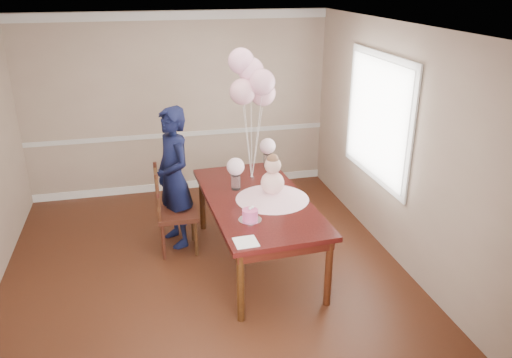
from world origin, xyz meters
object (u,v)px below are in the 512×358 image
object	(u,v)px
dining_table_top	(257,201)
birthday_cake	(250,215)
dining_chair_seat	(177,214)
woman	(174,178)

from	to	relation	value
dining_table_top	birthday_cake	size ratio (longest dim) A/B	13.33
dining_chair_seat	woman	xyz separation A→B (m)	(-0.00, 0.20, 0.39)
dining_table_top	birthday_cake	xyz separation A→B (m)	(-0.19, -0.50, 0.09)
birthday_cake	dining_chair_seat	world-z (taller)	birthday_cake
dining_chair_seat	woman	bearing A→B (deg)	91.16
birthday_cake	dining_chair_seat	xyz separation A→B (m)	(-0.68, 0.99, -0.40)
birthday_cake	dining_chair_seat	bearing A→B (deg)	124.26
dining_table_top	dining_chair_seat	world-z (taller)	dining_table_top
birthday_cake	dining_chair_seat	size ratio (longest dim) A/B	0.35
birthday_cake	woman	size ratio (longest dim) A/B	0.09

